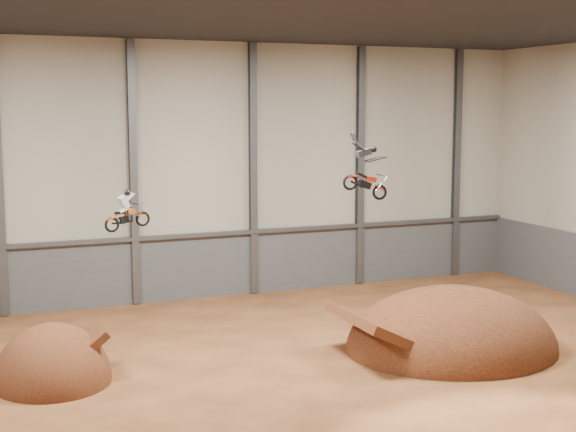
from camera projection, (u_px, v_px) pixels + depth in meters
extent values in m
plane|color=#512B15|center=(302.00, 383.00, 30.61)|extent=(40.00, 40.00, 0.00)
cube|color=#A8A595|center=(194.00, 172.00, 43.45)|extent=(40.00, 0.10, 14.00)
plane|color=black|center=(303.00, 8.00, 28.74)|extent=(40.00, 40.00, 0.00)
cube|color=#4C4F53|center=(196.00, 267.00, 44.06)|extent=(39.80, 0.18, 3.50)
cube|color=#47494F|center=(196.00, 235.00, 43.68)|extent=(39.80, 0.35, 0.20)
cube|color=#47494F|center=(133.00, 174.00, 42.02)|extent=(0.40, 0.36, 13.90)
cube|color=#47494F|center=(253.00, 170.00, 44.51)|extent=(0.40, 0.36, 13.90)
cube|color=#47494F|center=(360.00, 167.00, 46.99)|extent=(0.40, 0.36, 13.90)
cube|color=#47494F|center=(456.00, 164.00, 49.48)|extent=(0.40, 0.36, 13.90)
ellipsoid|color=#3B1B0E|center=(53.00, 381.00, 30.86)|extent=(4.46, 5.14, 4.46)
ellipsoid|color=#3B1B0E|center=(451.00, 349.00, 34.95)|extent=(9.42, 8.33, 5.44)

